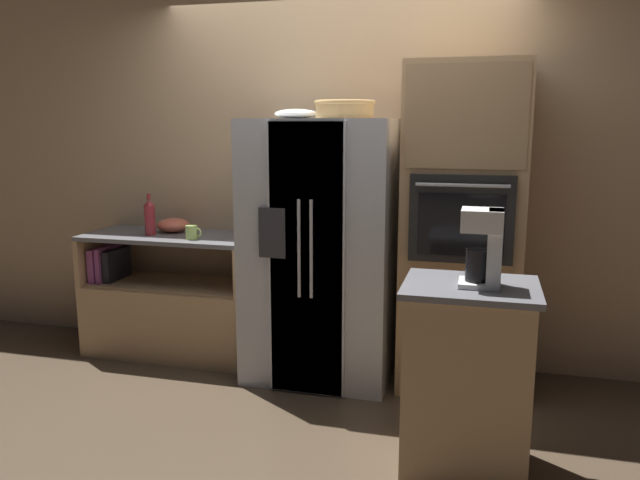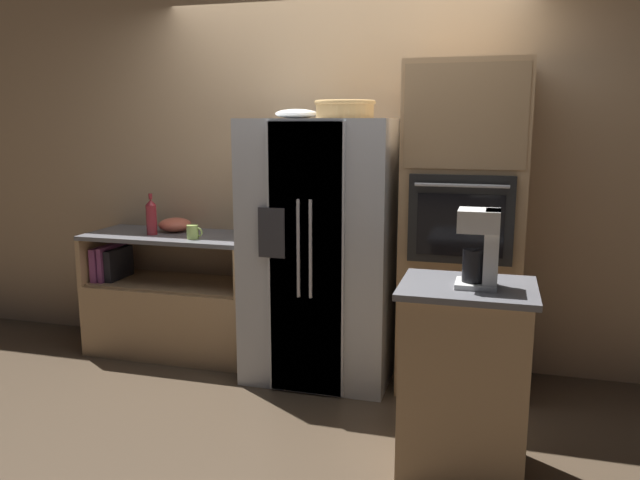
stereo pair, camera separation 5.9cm
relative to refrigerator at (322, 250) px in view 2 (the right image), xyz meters
The scene contains 12 objects.
ground_plane 0.85m from the refrigerator, 71.81° to the right, with size 20.00×20.00×0.00m, color #4C3D2D.
wall_back 0.68m from the refrigerator, 86.94° to the left, with size 12.00×0.06×2.80m.
counter_left 1.28m from the refrigerator, behind, with size 1.25×0.56×0.89m.
refrigerator is the anchor object (origin of this frame).
wall_oven 0.91m from the refrigerator, ahead, with size 0.72×0.69×2.04m.
island_counter 1.43m from the refrigerator, 44.83° to the right, with size 0.62×0.52×0.93m.
wicker_basket 0.92m from the refrigerator, ahead, with size 0.39×0.39×0.11m.
fruit_bowl 0.91m from the refrigerator, 156.10° to the left, with size 0.28×0.28×0.06m.
bottle_tall 1.29m from the refrigerator, behind, with size 0.07×0.07×0.30m.
mug 0.92m from the refrigerator, behind, with size 0.12×0.08×0.10m.
mixing_bowl 1.20m from the refrigerator, behind, with size 0.24×0.24×0.10m.
coffee_maker 1.47m from the refrigerator, 43.94° to the right, with size 0.19×0.17×0.36m.
Camera 2 is at (1.06, -3.80, 1.68)m, focal length 35.00 mm.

